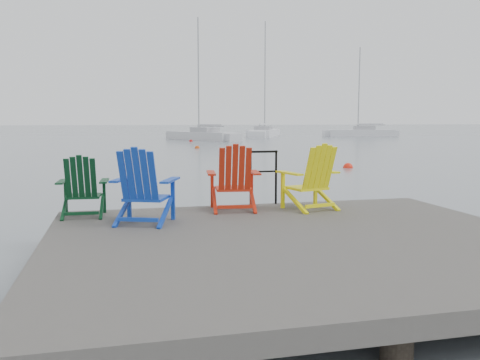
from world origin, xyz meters
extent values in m
plane|color=slate|center=(0.00, 0.00, 0.00)|extent=(400.00, 400.00, 0.00)
cube|color=#292724|center=(0.00, 0.00, 0.40)|extent=(6.00, 5.00, 0.20)
cylinder|color=black|center=(-2.70, 2.20, -0.30)|extent=(0.26, 0.26, 1.20)
cylinder|color=black|center=(0.00, 2.20, -0.30)|extent=(0.26, 0.26, 1.20)
cylinder|color=black|center=(2.70, 2.20, -0.30)|extent=(0.26, 0.26, 1.20)
cylinder|color=black|center=(0.03, 2.45, 0.95)|extent=(0.04, 0.04, 0.90)
cylinder|color=black|center=(0.47, 2.45, 0.95)|extent=(0.04, 0.04, 0.90)
cylinder|color=black|center=(0.25, 2.45, 1.38)|extent=(0.48, 0.04, 0.04)
cylinder|color=black|center=(0.25, 2.45, 1.05)|extent=(0.44, 0.03, 0.03)
cube|color=#093318|center=(-2.60, 2.10, 0.79)|extent=(0.49, 0.44, 0.03)
cube|color=#093318|center=(-2.87, 2.29, 0.75)|extent=(0.05, 0.05, 0.50)
cube|color=#093318|center=(-2.31, 2.26, 0.75)|extent=(0.05, 0.05, 0.50)
cube|color=#093318|center=(-2.90, 2.10, 1.01)|extent=(0.13, 0.55, 0.02)
cube|color=#093318|center=(-2.30, 2.07, 1.01)|extent=(0.13, 0.55, 0.02)
cube|color=#093318|center=(-2.61, 1.81, 1.08)|extent=(0.45, 0.25, 0.61)
cube|color=#113AB1|center=(-1.73, 1.41, 0.83)|extent=(0.68, 0.64, 0.04)
cube|color=#113AB1|center=(-1.96, 1.71, 0.79)|extent=(0.06, 0.06, 0.57)
cube|color=#113AB1|center=(-1.36, 1.48, 0.79)|extent=(0.06, 0.06, 0.57)
cube|color=#113AB1|center=(-2.06, 1.51, 1.09)|extent=(0.34, 0.62, 0.03)
cube|color=#113AB1|center=(-1.41, 1.27, 1.09)|extent=(0.34, 0.62, 0.03)
cube|color=#113AB1|center=(-1.85, 1.10, 1.17)|extent=(0.56, 0.42, 0.70)
cube|color=red|center=(-0.35, 2.10, 0.83)|extent=(0.60, 0.54, 0.04)
cube|color=red|center=(-0.64, 2.34, 0.78)|extent=(0.06, 0.06, 0.57)
cube|color=red|center=(-0.01, 2.26, 0.78)|extent=(0.06, 0.06, 0.57)
cube|color=red|center=(-0.69, 2.12, 1.08)|extent=(0.20, 0.63, 0.03)
cube|color=red|center=(-0.01, 2.04, 1.08)|extent=(0.20, 0.63, 0.03)
cube|color=red|center=(-0.39, 1.77, 1.17)|extent=(0.53, 0.32, 0.69)
cube|color=yellow|center=(0.81, 1.91, 0.83)|extent=(0.64, 0.60, 0.04)
cube|color=yellow|center=(0.45, 2.02, 0.78)|extent=(0.06, 0.06, 0.57)
cube|color=yellow|center=(1.07, 2.18, 0.78)|extent=(0.06, 0.06, 0.57)
cube|color=yellow|center=(0.48, 1.80, 1.08)|extent=(0.27, 0.63, 0.03)
cube|color=yellow|center=(1.15, 1.97, 1.08)|extent=(0.27, 0.63, 0.03)
cube|color=yellow|center=(0.89, 1.59, 1.17)|extent=(0.55, 0.38, 0.70)
cube|color=silver|center=(5.74, 42.62, 0.25)|extent=(6.13, 8.56, 1.10)
cube|color=#9E9EA3|center=(5.95, 42.24, 0.95)|extent=(2.62, 3.00, 0.55)
cylinder|color=gray|center=(5.53, 42.99, 6.15)|extent=(0.12, 0.12, 10.71)
cube|color=white|center=(14.65, 51.89, 0.25)|extent=(6.47, 10.16, 1.10)
cube|color=#9E9EA3|center=(14.44, 51.44, 0.95)|extent=(2.89, 3.48, 0.55)
cylinder|color=gray|center=(14.85, 52.34, 7.04)|extent=(0.12, 0.12, 12.47)
cube|color=silver|center=(25.68, 49.11, 0.25)|extent=(7.81, 3.53, 1.10)
cube|color=#9E9EA3|center=(26.05, 49.03, 0.95)|extent=(2.51, 1.83, 0.55)
cylinder|color=gray|center=(25.31, 49.19, 5.53)|extent=(0.12, 0.12, 9.46)
sphere|color=red|center=(6.87, 13.08, 0.00)|extent=(0.40, 0.40, 0.40)
sphere|color=#C5440B|center=(3.15, 28.64, 0.00)|extent=(0.36, 0.36, 0.36)
sphere|color=red|center=(11.24, 26.48, 0.00)|extent=(0.31, 0.31, 0.31)
sphere|color=red|center=(4.30, 39.80, 0.00)|extent=(0.34, 0.34, 0.34)
camera|label=1|loc=(-2.09, -5.61, 1.90)|focal=38.00mm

